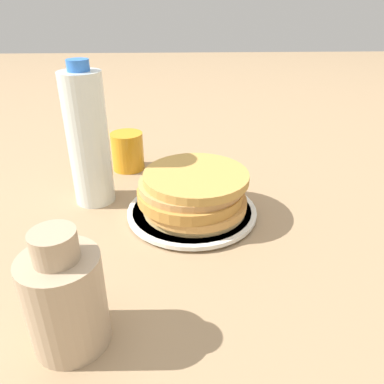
{
  "coord_description": "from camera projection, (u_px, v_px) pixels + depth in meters",
  "views": [
    {
      "loc": [
        -0.01,
        -0.55,
        0.34
      ],
      "look_at": [
        0.01,
        -0.0,
        0.05
      ],
      "focal_mm": 35.0,
      "sensor_mm": 36.0,
      "label": 1
    }
  ],
  "objects": [
    {
      "name": "ground_plane",
      "position": [
        186.0,
        215.0,
        0.65
      ],
      "size": [
        4.0,
        4.0,
        0.0
      ],
      "primitive_type": "plane",
      "color": "#9E7F5B"
    },
    {
      "name": "pancake_stack",
      "position": [
        193.0,
        192.0,
        0.62
      ],
      "size": [
        0.18,
        0.18,
        0.07
      ],
      "color": "#DAB66F",
      "rests_on": "plate"
    },
    {
      "name": "water_bottle_near",
      "position": [
        88.0,
        139.0,
        0.64
      ],
      "size": [
        0.07,
        0.07,
        0.25
      ],
      "color": "silver",
      "rests_on": "ground_plane"
    },
    {
      "name": "plate",
      "position": [
        192.0,
        213.0,
        0.64
      ],
      "size": [
        0.22,
        0.22,
        0.01
      ],
      "color": "silver",
      "rests_on": "ground_plane"
    },
    {
      "name": "juice_glass",
      "position": [
        128.0,
        151.0,
        0.8
      ],
      "size": [
        0.07,
        0.07,
        0.08
      ],
      "color": "orange",
      "rests_on": "ground_plane"
    },
    {
      "name": "cream_jug",
      "position": [
        65.0,
        297.0,
        0.39
      ],
      "size": [
        0.08,
        0.08,
        0.14
      ],
      "color": "tan",
      "rests_on": "ground_plane"
    }
  ]
}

